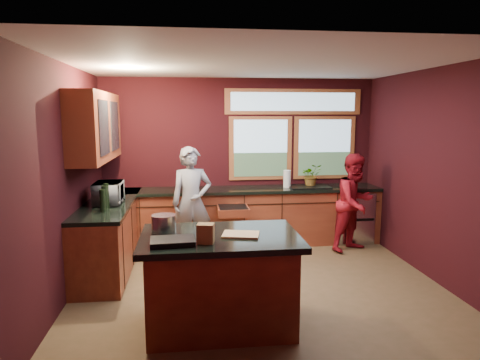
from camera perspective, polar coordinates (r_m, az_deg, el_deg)
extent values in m
plane|color=brown|center=(5.55, 2.49, -13.65)|extent=(4.50, 4.50, 0.00)
cube|color=black|center=(7.15, -0.04, 2.63)|extent=(4.50, 0.02, 2.70)
cube|color=black|center=(3.26, 8.38, -4.89)|extent=(4.50, 0.02, 2.70)
cube|color=black|center=(5.31, -22.14, -0.18)|extent=(0.02, 4.00, 2.70)
cube|color=black|center=(5.98, 24.38, 0.63)|extent=(0.02, 4.00, 2.70)
cube|color=silver|center=(5.16, 2.70, 15.26)|extent=(4.50, 4.00, 0.02)
cube|color=#86A4B9|center=(7.17, 2.76, 4.24)|extent=(1.06, 0.02, 1.06)
cube|color=#86A4B9|center=(7.43, 11.18, 4.24)|extent=(1.06, 0.02, 1.06)
cube|color=brown|center=(7.26, 7.16, 10.32)|extent=(2.30, 0.02, 0.42)
cube|color=#551F14|center=(6.04, -18.71, 6.74)|extent=(0.36, 1.80, 0.90)
cube|color=#551F14|center=(7.01, 0.25, -5.05)|extent=(4.50, 0.60, 0.88)
cube|color=black|center=(6.91, 0.26, -1.32)|extent=(4.50, 0.64, 0.05)
cube|color=#B7B7BC|center=(7.45, 14.58, -4.63)|extent=(0.60, 0.58, 0.85)
cube|color=black|center=(7.10, 9.14, -1.16)|extent=(0.66, 0.46, 0.05)
cube|color=#551F14|center=(6.24, -16.94, -7.19)|extent=(0.60, 2.30, 0.88)
cube|color=black|center=(6.13, -17.04, -3.01)|extent=(0.64, 2.30, 0.05)
cube|color=#551F14|center=(4.39, -2.64, -13.65)|extent=(1.40, 0.90, 0.88)
cube|color=black|center=(4.24, -2.68, -7.70)|extent=(1.55, 1.05, 0.06)
imported|color=slate|center=(6.37, -6.47, -2.98)|extent=(0.66, 0.49, 1.65)
imported|color=maroon|center=(6.86, 15.08, -2.93)|extent=(0.92, 0.85, 1.52)
imported|color=#999999|center=(5.98, -17.12, -1.66)|extent=(0.36, 0.52, 0.29)
imported|color=#999999|center=(7.17, 9.50, 0.63)|extent=(0.33, 0.29, 0.37)
cylinder|color=silver|center=(7.02, 6.29, 0.16)|extent=(0.12, 0.12, 0.28)
cube|color=#A88156|center=(4.20, 0.11, -7.29)|extent=(0.40, 0.32, 0.02)
cylinder|color=#A9A9AE|center=(4.35, -10.13, -5.76)|extent=(0.24, 0.24, 0.18)
cube|color=brown|center=(3.96, -4.61, -7.11)|extent=(0.17, 0.15, 0.18)
cube|color=black|center=(3.97, -8.97, -8.09)|extent=(0.42, 0.30, 0.05)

